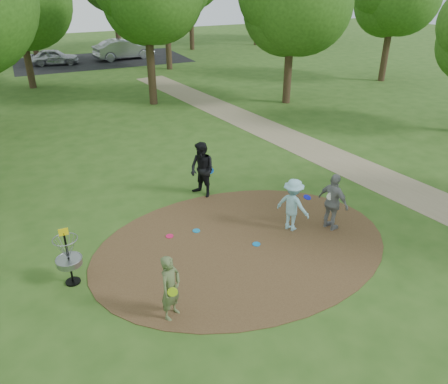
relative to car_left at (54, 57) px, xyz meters
name	(u,v)px	position (x,y,z in m)	size (l,w,h in m)	color
ground	(242,245)	(1.83, -29.48, -0.63)	(100.00, 100.00, 0.00)	#2D5119
dirt_clearing	(242,245)	(1.83, -29.48, -0.62)	(8.40, 8.40, 0.02)	#47301C
footpath	(373,176)	(8.33, -27.48, -0.62)	(2.00, 40.00, 0.01)	#8C7A5B
parking_lot	(102,60)	(3.83, 0.52, -0.62)	(14.00, 8.00, 0.01)	black
player_observer_with_disc	(171,288)	(-0.84, -31.31, 0.16)	(0.68, 0.63, 1.56)	#56653A
player_throwing_with_disc	(293,205)	(3.53, -29.34, 0.18)	(1.14, 1.19, 1.60)	#96D0E0
player_walking_with_disc	(202,170)	(1.99, -26.23, 0.32)	(1.01, 1.12, 1.88)	black
player_waiting_with_disc	(333,202)	(4.59, -29.80, 0.25)	(0.65, 1.09, 1.75)	gray
disc_ground_cyan	(196,231)	(0.93, -28.30, -0.60)	(0.22, 0.22, 0.02)	#1680B4
disc_ground_blue	(256,244)	(2.19, -29.65, -0.60)	(0.22, 0.22, 0.02)	#0B76C4
disc_ground_red	(170,236)	(0.13, -28.24, -0.60)	(0.22, 0.22, 0.02)	#D6154E
car_left	(54,57)	(0.00, 0.00, 0.00)	(1.48, 3.67, 1.25)	#AEAFB6
car_right	(124,49)	(5.68, 0.16, 0.20)	(1.75, 5.01, 1.65)	#929499
disc_golf_basket	(67,253)	(-2.67, -29.18, 0.25)	(0.63, 0.63, 1.54)	black
tree_ring	(148,16)	(2.24, -20.26, 4.59)	(36.70, 45.53, 9.04)	#332316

